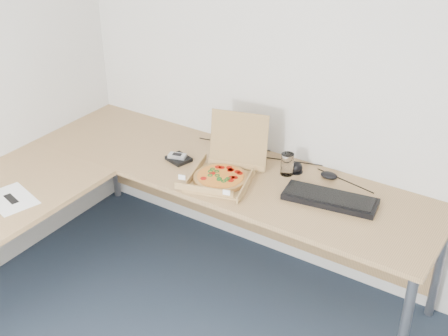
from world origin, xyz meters
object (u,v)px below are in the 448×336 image
Objects in this scene: desk at (138,191)px; pizza_box at (222,174)px; keyboard at (330,199)px; wallet at (179,159)px; drinking_glass at (287,164)px.

pizza_box is at bearing 42.01° from desk.
keyboard is (0.96, 0.44, 0.05)m from desk.
keyboard reaches higher than wallet.
pizza_box is at bearing -136.62° from drinking_glass.
pizza_box is at bearing 7.42° from wallet.
drinking_glass is 0.66m from wallet.
wallet is at bearing 155.85° from pizza_box.
desk is at bearing -153.97° from pizza_box.
keyboard is (0.33, -0.14, -0.05)m from drinking_glass.
pizza_box reaches higher than keyboard.
keyboard reaches higher than desk.
wallet is (0.01, 0.37, 0.04)m from desk.
pizza_box is 2.94× the size of wallet.
pizza_box is 0.62m from keyboard.
wallet is (-0.35, 0.05, -0.03)m from pizza_box.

